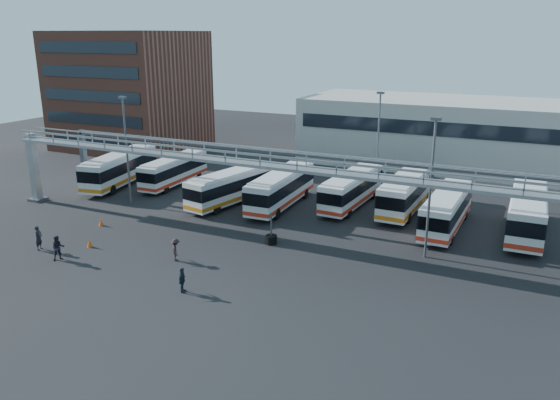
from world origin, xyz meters
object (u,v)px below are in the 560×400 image
at_px(light_pole_left, 126,145).
at_px(pedestrian_b, 58,248).
at_px(bus_3, 232,186).
at_px(bus_8, 527,211).
at_px(light_pole_back, 378,137).
at_px(bus_4, 281,188).
at_px(bus_6, 407,191).
at_px(pedestrian_c, 176,250).
at_px(cone_left, 89,243).
at_px(bus_5, 352,188).
at_px(bus_7, 447,209).
at_px(bus_1, 174,170).
at_px(bus_0, 120,168).
at_px(pedestrian_a, 39,238).
at_px(tire_stack, 271,239).
at_px(light_pole_mid, 431,181).
at_px(cone_right, 101,222).
at_px(pedestrian_d, 182,280).

height_order(light_pole_left, pedestrian_b, light_pole_left).
bearing_deg(bus_3, bus_8, 18.05).
bearing_deg(light_pole_back, bus_4, -128.07).
bearing_deg(light_pole_left, bus_6, 21.10).
bearing_deg(bus_6, pedestrian_c, -121.73).
distance_m(bus_4, pedestrian_c, 14.89).
relative_size(light_pole_back, cone_left, 15.73).
distance_m(bus_5, bus_7, 9.51).
distance_m(bus_1, pedestrian_c, 20.88).
bearing_deg(bus_0, bus_5, -2.08).
bearing_deg(pedestrian_b, bus_5, 3.34).
relative_size(pedestrian_a, tire_stack, 0.74).
xyz_separation_m(light_pole_left, pedestrian_c, (12.00, -9.35, -4.90)).
bearing_deg(bus_3, tire_stack, -32.67).
height_order(bus_5, bus_6, bus_6).
relative_size(light_pole_mid, cone_left, 15.73).
xyz_separation_m(bus_5, pedestrian_c, (-7.23, -17.77, -0.93)).
xyz_separation_m(light_pole_back, tire_stack, (-3.28, -17.50, -5.30)).
relative_size(bus_8, cone_right, 18.00).
bearing_deg(cone_right, bus_4, 44.85).
bearing_deg(bus_8, bus_0, -177.22).
height_order(bus_4, pedestrian_a, bus_4).
height_order(bus_4, pedestrian_c, bus_4).
distance_m(bus_6, pedestrian_b, 29.81).
height_order(light_pole_left, pedestrian_a, light_pole_left).
distance_m(cone_right, tire_stack, 15.11).
distance_m(light_pole_left, bus_1, 8.51).
height_order(bus_6, cone_left, bus_6).
bearing_deg(light_pole_left, pedestrian_b, -71.44).
bearing_deg(bus_7, bus_1, 177.95).
xyz_separation_m(pedestrian_b, cone_right, (-2.51, 6.92, -0.60)).
xyz_separation_m(pedestrian_b, pedestrian_d, (11.02, -0.42, -0.09)).
bearing_deg(bus_4, bus_7, -1.12).
height_order(bus_7, pedestrian_d, bus_7).
bearing_deg(pedestrian_d, light_pole_left, 32.05).
height_order(bus_6, bus_7, bus_6).
bearing_deg(tire_stack, bus_0, 159.18).
bearing_deg(cone_right, bus_7, 23.70).
distance_m(pedestrian_a, tire_stack, 17.51).
relative_size(bus_4, tire_stack, 4.32).
relative_size(light_pole_back, pedestrian_a, 5.43).
distance_m(pedestrian_d, tire_stack, 9.92).
xyz_separation_m(light_pole_mid, bus_5, (-8.77, 9.42, -3.97)).
distance_m(pedestrian_b, tire_stack, 15.56).
distance_m(bus_3, bus_5, 11.35).
xyz_separation_m(bus_3, bus_4, (4.64, 1.15, 0.07)).
distance_m(bus_0, cone_left, 18.14).
height_order(cone_right, tire_stack, tire_stack).
bearing_deg(bus_8, bus_5, 175.24).
relative_size(light_pole_left, pedestrian_b, 5.56).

